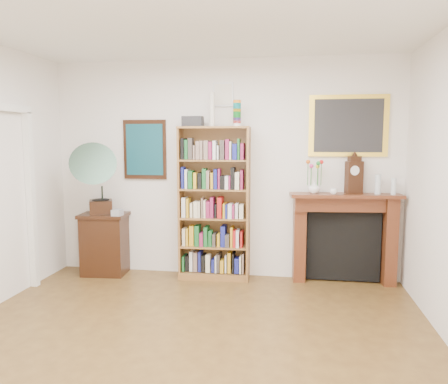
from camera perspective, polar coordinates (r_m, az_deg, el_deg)
name	(u,v)px	position (r m, az deg, el deg)	size (l,w,h in m)	color
room	(170,192)	(3.23, -7.09, -0.06)	(4.51, 5.01, 2.81)	#4F3518
door_casing	(5,188)	(5.31, -26.74, 0.48)	(0.08, 1.02, 2.17)	white
teal_poster	(145,150)	(5.89, -10.30, 5.47)	(0.58, 0.04, 0.78)	black
small_picture	(223,94)	(5.66, -0.11, 12.62)	(0.26, 0.04, 0.30)	white
gilt_painting	(348,126)	(5.60, 15.92, 8.32)	(0.95, 0.04, 0.75)	yellow
bookshelf	(214,195)	(5.53, -1.32, -0.36)	(0.91, 0.36, 2.24)	brown
side_cabinet	(105,244)	(6.04, -15.31, -6.54)	(0.60, 0.43, 0.82)	black
fireplace	(344,230)	(5.63, 15.40, -4.86)	(1.36, 0.44, 1.13)	#492411
gramophone	(94,174)	(5.78, -16.58, 2.21)	(0.81, 0.88, 0.93)	black
cd_stack	(117,213)	(5.73, -13.77, -2.64)	(0.12, 0.12, 0.08)	silver
mantel_clock	(354,176)	(5.52, 16.61, 2.06)	(0.22, 0.17, 0.46)	black
flower_vase	(314,187)	(5.45, 11.69, 0.61)	(0.14, 0.14, 0.15)	white
teacup	(334,191)	(5.40, 14.11, 0.07)	(0.09, 0.09, 0.07)	white
bottle_left	(378,184)	(5.57, 19.45, 0.96)	(0.07, 0.07, 0.24)	silver
bottle_right	(394,186)	(5.59, 21.28, 0.70)	(0.06, 0.06, 0.20)	silver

